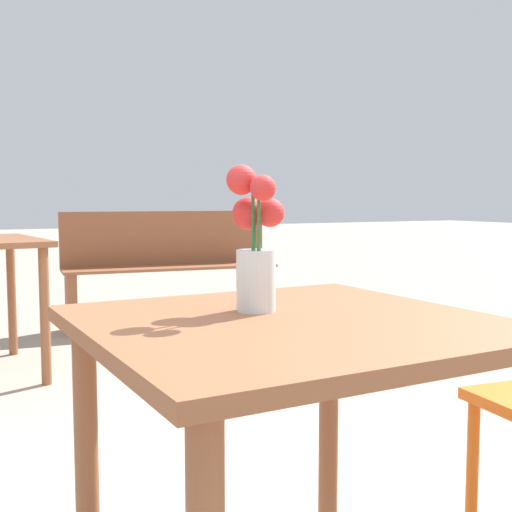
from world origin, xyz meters
TOP-DOWN VIEW (x-y plane):
  - table_front at (0.00, -0.00)m, footprint 0.76×0.75m
  - flower_vase at (-0.02, 0.10)m, footprint 0.12×0.13m
  - bench_far at (1.02, 3.49)m, footprint 1.59×0.54m

SIDE VIEW (x-z plane):
  - bench_far at x=1.02m, z-range 0.03..0.88m
  - table_front at x=0.00m, z-range 0.24..0.95m
  - flower_vase at x=-0.02m, z-range 0.70..0.99m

